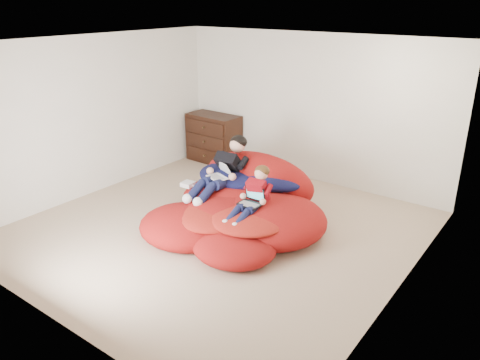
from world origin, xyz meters
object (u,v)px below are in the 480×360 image
(dresser, at_px, (214,138))
(beanbag_pile, at_px, (241,206))
(laptop_black, at_px, (252,199))
(older_boy, at_px, (225,167))
(younger_boy, at_px, (253,194))
(laptop_white, at_px, (220,173))

(dresser, bearing_deg, beanbag_pile, -42.67)
(laptop_black, bearing_deg, older_boy, 150.64)
(beanbag_pile, relative_size, younger_boy, 2.90)
(dresser, relative_size, older_boy, 0.83)
(younger_boy, xyz_separation_m, laptop_white, (-0.82, 0.32, 0.02))
(laptop_white, bearing_deg, older_boy, 90.00)
(beanbag_pile, distance_m, younger_boy, 0.56)
(older_boy, xyz_separation_m, laptop_white, (0.00, -0.11, -0.06))
(older_boy, distance_m, laptop_black, 0.95)
(younger_boy, bearing_deg, beanbag_pile, 148.71)
(younger_boy, relative_size, laptop_black, 2.82)
(older_boy, height_order, laptop_black, older_boy)
(older_boy, bearing_deg, laptop_white, -90.00)
(dresser, height_order, laptop_black, dresser)
(older_boy, xyz_separation_m, laptop_black, (0.82, -0.46, -0.14))
(older_boy, relative_size, younger_boy, 1.49)
(dresser, relative_size, beanbag_pile, 0.42)
(dresser, bearing_deg, younger_boy, -41.13)
(beanbag_pile, relative_size, laptop_black, 8.19)
(older_boy, bearing_deg, beanbag_pile, -24.90)
(dresser, relative_size, laptop_white, 2.57)
(dresser, distance_m, laptop_white, 2.39)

